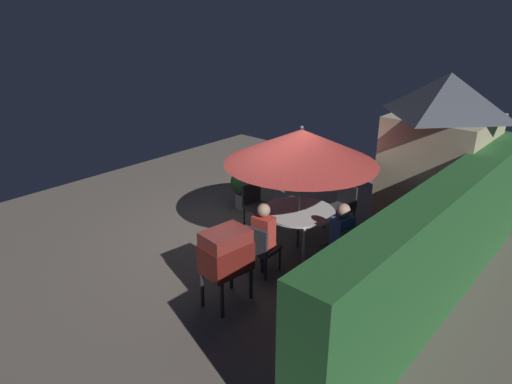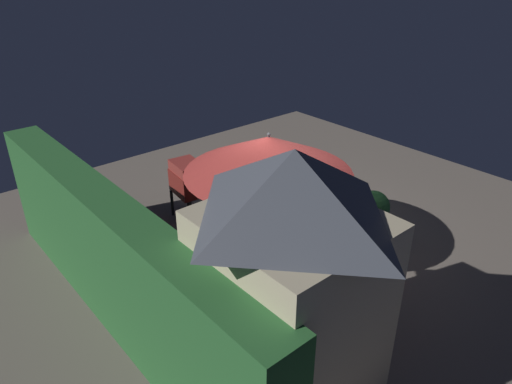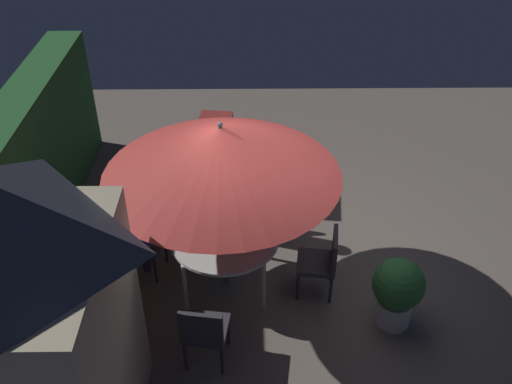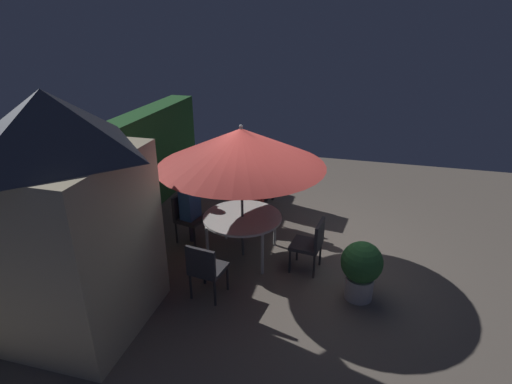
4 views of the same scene
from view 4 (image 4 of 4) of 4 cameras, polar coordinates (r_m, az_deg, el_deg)
ground_plane at (r=7.22m, az=5.50°, el=-8.89°), size 11.00×11.00×0.00m
hedge_backdrop at (r=7.99m, az=-19.76°, el=1.21°), size 6.74×0.54×2.03m
garden_shed at (r=5.51m, az=-25.05°, el=-3.06°), size 1.88×1.74×3.13m
patio_table at (r=6.88m, az=-1.92°, el=-3.81°), size 1.33×1.33×0.75m
patio_umbrella at (r=6.41m, az=-2.07°, el=6.27°), size 2.69×2.69×2.32m
bbq_grill at (r=8.72m, az=0.63°, el=3.31°), size 0.75×0.58×1.20m
chair_near_shed at (r=7.99m, az=-0.10°, el=-1.17°), size 0.50×0.49×0.90m
chair_far_side at (r=7.54m, az=-9.61°, el=-3.11°), size 0.55×0.55×0.90m
chair_toward_hedge at (r=6.00m, az=-7.07°, el=-10.42°), size 0.53×0.52×0.90m
chair_toward_house at (r=6.62m, az=7.72°, el=-6.96°), size 0.52×0.52×0.90m
potted_plant_by_shed at (r=6.16m, az=14.47°, el=-10.19°), size 0.60×0.60×0.91m
person_in_red at (r=7.81m, az=-0.22°, el=0.33°), size 0.26×0.36×1.26m
person_in_blue at (r=7.38m, az=-9.21°, el=-1.43°), size 0.38×0.31×1.26m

